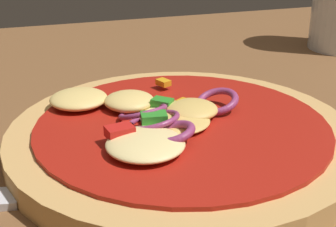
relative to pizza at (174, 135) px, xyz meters
The scene contains 2 objects.
dining_table 0.05m from the pizza, 80.15° to the right, with size 1.14×0.94×0.04m.
pizza is the anchor object (origin of this frame).
Camera 1 is at (-0.11, -0.26, 0.20)m, focal length 51.26 mm.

